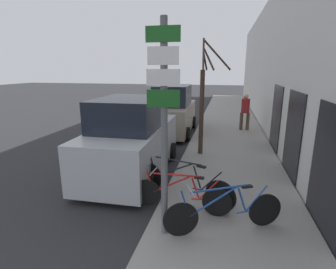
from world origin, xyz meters
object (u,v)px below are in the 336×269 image
signpost (164,123)px  street_tree (203,102)px  parked_car_1 (173,112)px  bicycle_1 (181,195)px  bicycle_0 (224,212)px  bicycle_2 (182,183)px  parked_car_0 (132,140)px  pedestrian_near (245,109)px

signpost → street_tree: bearing=87.2°
signpost → parked_car_1: signpost is taller
parked_car_1 → street_tree: (1.69, -3.32, 0.94)m
bicycle_1 → parked_car_1: bearing=16.5°
bicycle_0 → bicycle_2: (-0.96, 1.03, 0.02)m
parked_car_0 → street_tree: street_tree is taller
signpost → parked_car_1: size_ratio=0.87×
street_tree → parked_car_0: bearing=-135.3°
bicycle_0 → bicycle_1: 1.05m
parked_car_1 → parked_car_0: bearing=-93.3°
bicycle_2 → pedestrian_near: 7.89m
signpost → parked_car_0: signpost is taller
signpost → pedestrian_near: (1.96, 8.97, -1.05)m
bicycle_2 → parked_car_0: size_ratio=0.53×
bicycle_0 → signpost: bearing=81.9°
bicycle_2 → pedestrian_near: bearing=8.6°
signpost → parked_car_1: (-1.46, 8.13, -1.17)m
parked_car_0 → pedestrian_near: (3.63, 6.05, 0.13)m
bicycle_1 → street_tree: bearing=3.0°
bicycle_0 → bicycle_2: bearing=19.3°
bicycle_0 → bicycle_2: size_ratio=0.89×
bicycle_1 → bicycle_2: size_ratio=0.89×
bicycle_1 → bicycle_2: (-0.05, 0.50, 0.04)m
bicycle_2 → parked_car_1: parked_car_1 is taller
signpost → bicycle_1: 1.90m
parked_car_0 → street_tree: (1.91, 1.89, 0.94)m
parked_car_0 → bicycle_1: bearing=-49.4°
bicycle_2 → street_tree: 3.77m
bicycle_2 → pedestrian_near: (1.84, 7.64, 0.61)m
bicycle_2 → bicycle_1: bearing=-151.9°
signpost → street_tree: size_ratio=0.95×
bicycle_2 → parked_car_0: bearing=70.5°
pedestrian_near → parked_car_0: bearing=59.2°
bicycle_0 → pedestrian_near: pedestrian_near is taller
bicycle_0 → bicycle_1: bicycle_0 is taller
bicycle_2 → parked_car_0: parked_car_0 is taller
pedestrian_near → parked_car_1: bearing=14.1°
bicycle_0 → parked_car_1: 8.24m
bicycle_0 → street_tree: bearing=-13.1°
parked_car_1 → street_tree: street_tree is taller
signpost → bicycle_1: (0.17, 0.82, -1.70)m
pedestrian_near → street_tree: (-1.72, -4.16, 0.82)m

